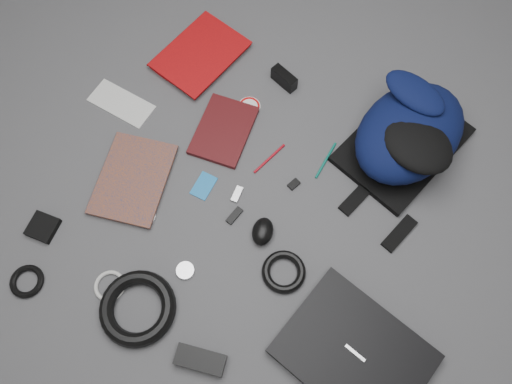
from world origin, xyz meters
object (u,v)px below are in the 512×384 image
at_px(textbook_red, 176,38).
at_px(dvd_case, 224,130).
at_px(comic_book, 102,172).
at_px(compact_camera, 284,79).
at_px(laptop, 354,354).
at_px(backpack, 410,132).
at_px(pouch, 43,227).
at_px(mouse, 263,231).
at_px(power_brick, 200,360).

distance_m(textbook_red, dvd_case, 0.38).
distance_m(comic_book, compact_camera, 0.63).
distance_m(laptop, dvd_case, 0.74).
relative_size(backpack, compact_camera, 4.68).
bearing_deg(laptop, pouch, -162.06).
bearing_deg(mouse, backpack, 46.66).
xyz_separation_m(laptop, power_brick, (-0.35, -0.17, -0.00)).
distance_m(laptop, compact_camera, 0.84).
bearing_deg(textbook_red, power_brick, -43.64).
xyz_separation_m(backpack, comic_book, (-0.79, -0.43, -0.08)).
bearing_deg(dvd_case, compact_camera, 63.12).
xyz_separation_m(backpack, pouch, (-0.86, -0.64, -0.08)).
xyz_separation_m(backpack, power_brick, (-0.30, -0.79, -0.07)).
bearing_deg(mouse, comic_book, 171.93).
distance_m(dvd_case, pouch, 0.59).
relative_size(laptop, mouse, 4.33).
relative_size(backpack, comic_book, 1.55).
distance_m(laptop, pouch, 0.92).
distance_m(power_brick, pouch, 0.58).
bearing_deg(dvd_case, laptop, -42.15).
height_order(mouse, power_brick, mouse).
bearing_deg(textbook_red, comic_book, -72.17).
height_order(compact_camera, pouch, compact_camera).
relative_size(laptop, comic_book, 1.33).
bearing_deg(laptop, backpack, 112.02).
height_order(comic_book, power_brick, power_brick).
height_order(laptop, textbook_red, laptop).
relative_size(backpack, power_brick, 3.25).
height_order(laptop, mouse, mouse).
bearing_deg(power_brick, dvd_case, 100.98).
bearing_deg(backpack, mouse, -102.98).
xyz_separation_m(comic_book, pouch, (-0.07, -0.21, -0.00)).
bearing_deg(dvd_case, power_brick, -73.95).
xyz_separation_m(mouse, power_brick, (-0.02, -0.37, -0.01)).
xyz_separation_m(comic_book, compact_camera, (0.38, 0.50, 0.01)).
height_order(laptop, comic_book, laptop).
relative_size(backpack, laptop, 1.16).
height_order(dvd_case, power_brick, power_brick).
height_order(comic_book, dvd_case, comic_book).
distance_m(backpack, power_brick, 0.85).
height_order(textbook_red, mouse, mouse).
bearing_deg(laptop, compact_camera, 140.73).
bearing_deg(backpack, compact_camera, -169.00).
relative_size(backpack, mouse, 5.04).
relative_size(textbook_red, power_brick, 2.20).
distance_m(comic_book, dvd_case, 0.38).
bearing_deg(backpack, dvd_case, -141.47).
distance_m(textbook_red, mouse, 0.73).
bearing_deg(comic_book, compact_camera, 44.33).
distance_m(compact_camera, mouse, 0.51).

